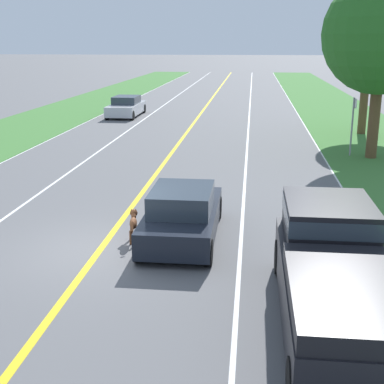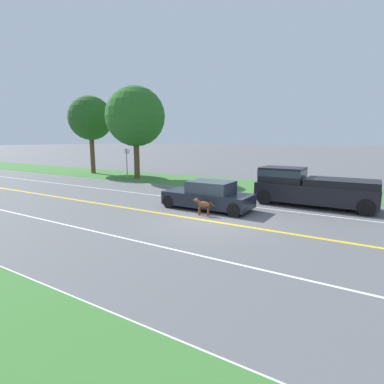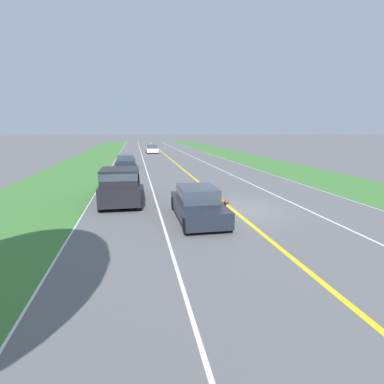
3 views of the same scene
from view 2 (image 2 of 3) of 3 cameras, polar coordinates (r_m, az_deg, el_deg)
ground_plane at (r=12.62m, az=3.15°, el=-5.52°), size 400.00×400.00×0.00m
centre_divider_line at (r=12.62m, az=3.15°, el=-5.50°), size 0.18×160.00×0.01m
lane_edge_line_right at (r=18.93m, az=13.26°, el=-0.55°), size 0.14×160.00×0.01m
lane_edge_line_left at (r=7.63m, az=-23.98°, el=-17.06°), size 0.14×160.00×0.01m
lane_dash_same_dir at (r=15.70m, az=9.23°, el=-2.54°), size 0.10×160.00×0.01m
lane_dash_oncoming at (r=9.82m, az=-6.75°, el=-10.10°), size 0.10×160.00×0.01m
grass_verge_right at (r=21.76m, az=15.75°, el=0.71°), size 6.00×160.00×0.03m
ego_car at (r=14.64m, az=3.17°, el=-0.79°), size 1.84×4.34×1.39m
dog at (r=13.43m, az=1.96°, el=-2.36°), size 0.32×1.04×0.79m
pickup_truck at (r=16.44m, az=21.46°, el=0.88°), size 2.02×5.73×1.92m
roadside_tree_right_near at (r=26.59m, az=-10.73°, el=13.92°), size 5.04×5.04×7.83m
roadside_tree_right_far at (r=31.89m, az=-18.78°, el=13.13°), size 4.27×4.27×7.60m
street_sign at (r=26.22m, az=-12.30°, el=5.96°), size 0.11×0.64×2.64m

